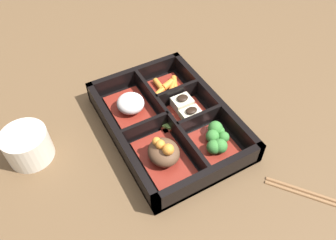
{
  "coord_description": "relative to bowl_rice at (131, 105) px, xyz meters",
  "views": [
    {
      "loc": [
        -0.4,
        0.22,
        0.54
      ],
      "look_at": [
        0.0,
        0.0,
        0.03
      ],
      "focal_mm": 35.0,
      "sensor_mm": 36.0,
      "label": 1
    }
  ],
  "objects": [
    {
      "name": "bowl_stew",
      "position": [
        -0.15,
        0.0,
        0.0
      ],
      "size": [
        0.13,
        0.08,
        0.06
      ],
      "color": "maroon",
      "rests_on": "bento_base"
    },
    {
      "name": "chopsticks",
      "position": [
        -0.37,
        -0.22,
        -0.02
      ],
      "size": [
        0.19,
        0.15,
        0.01
      ],
      "color": "brown",
      "rests_on": "ground_plane"
    },
    {
      "name": "ground_plane",
      "position": [
        -0.08,
        -0.05,
        -0.03
      ],
      "size": [
        3.0,
        3.0,
        0.0
      ],
      "primitive_type": "plane",
      "color": "brown"
    },
    {
      "name": "bowl_carrots",
      "position": [
        0.02,
        -0.1,
        -0.01
      ],
      "size": [
        0.08,
        0.08,
        0.02
      ],
      "color": "maroon",
      "rests_on": "bento_base"
    },
    {
      "name": "bowl_rice",
      "position": [
        0.0,
        0.0,
        0.0
      ],
      "size": [
        0.13,
        0.08,
        0.04
      ],
      "color": "maroon",
      "rests_on": "bento_base"
    },
    {
      "name": "bowl_greens",
      "position": [
        -0.17,
        -0.11,
        -0.0
      ],
      "size": [
        0.09,
        0.08,
        0.04
      ],
      "color": "maroon",
      "rests_on": "bento_base"
    },
    {
      "name": "bowl_pickles",
      "position": [
        -0.08,
        -0.05,
        -0.01
      ],
      "size": [
        0.04,
        0.04,
        0.01
      ],
      "color": "maroon",
      "rests_on": "bento_base"
    },
    {
      "name": "tea_cup",
      "position": [
        -0.01,
        0.22,
        0.01
      ],
      "size": [
        0.09,
        0.09,
        0.07
      ],
      "color": "beige",
      "rests_on": "ground_plane"
    },
    {
      "name": "bowl_tofu",
      "position": [
        -0.06,
        -0.1,
        -0.01
      ],
      "size": [
        0.07,
        0.08,
        0.03
      ],
      "color": "maroon",
      "rests_on": "bento_base"
    },
    {
      "name": "bento_rim",
      "position": [
        -0.07,
        -0.05,
        -0.0
      ],
      "size": [
        0.33,
        0.24,
        0.05
      ],
      "color": "black",
      "rests_on": "ground_plane"
    },
    {
      "name": "bento_base",
      "position": [
        -0.08,
        -0.05,
        -0.02
      ],
      "size": [
        0.33,
        0.24,
        0.01
      ],
      "color": "black",
      "rests_on": "ground_plane"
    }
  ]
}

